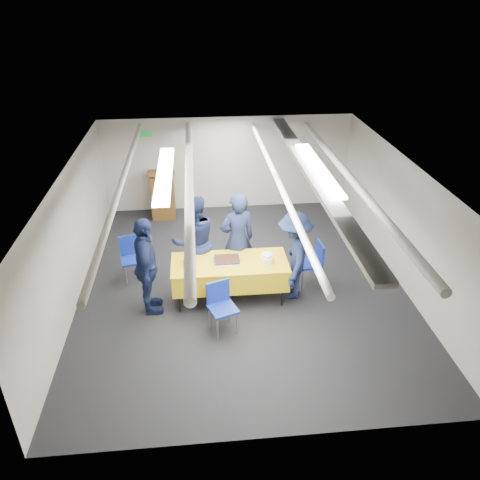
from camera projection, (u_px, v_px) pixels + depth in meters
The scene contains 14 objects.
ground at pixel (242, 283), 8.96m from camera, with size 7.00×7.00×0.00m, color black.
room_shell at pixel (245, 187), 8.45m from camera, with size 6.00×7.00×2.30m.
serving_table at pixel (230, 272), 8.26m from camera, with size 2.04×0.87×0.77m.
sheet_cake at pixel (227, 261), 8.13m from camera, with size 0.46×0.35×0.08m.
plate_stack_left at pixel (189, 262), 8.02m from camera, with size 0.21×0.21×0.18m.
plate_stack_right at pixel (267, 258), 8.14m from camera, with size 0.22×0.22×0.16m.
podium at pixel (163, 194), 11.18m from camera, with size 0.62×0.53×1.25m.
chair_near at pixel (221, 302), 7.54m from camera, with size 0.54×0.54×0.87m.
chair_right at pixel (314, 259), 8.70m from camera, with size 0.45×0.45×0.87m.
chair_left at pixel (131, 254), 8.88m from camera, with size 0.51×0.51×0.87m.
sailor_a at pixel (237, 240), 8.57m from camera, with size 0.67×0.44×1.83m, color #0E1533.
sailor_b at pixel (195, 241), 8.57m from camera, with size 0.86×0.67×1.78m, color #0E1533.
sailor_c at pixel (147, 267), 7.80m from camera, with size 1.04×0.43×1.77m, color #0E1533.
sailor_d at pixel (294, 256), 8.23m from camera, with size 1.07×0.61×1.65m, color #0E1533.
Camera 1 is at (-0.77, -7.41, 5.06)m, focal length 35.00 mm.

